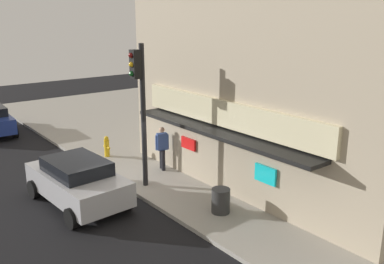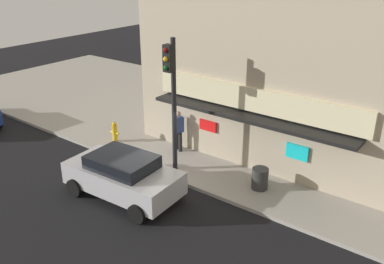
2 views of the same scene
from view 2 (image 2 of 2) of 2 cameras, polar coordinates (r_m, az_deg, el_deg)
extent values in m
plane|color=black|center=(16.06, -4.83, -5.91)|extent=(53.77, 53.77, 0.00)
cube|color=#A39E93|center=(20.35, 6.28, 0.70)|extent=(35.84, 11.81, 0.14)
cube|color=tan|center=(18.63, 15.02, 10.63)|extent=(11.14, 8.25, 7.72)
cube|color=beige|center=(15.21, 8.35, 4.39)|extent=(8.47, 0.16, 0.88)
cube|color=black|center=(15.11, 7.58, 2.03)|extent=(8.02, 0.90, 0.12)
cube|color=red|center=(16.72, 2.19, 0.87)|extent=(0.79, 0.08, 0.43)
cube|color=#19D8E5|center=(15.08, 14.16, -2.67)|extent=(0.82, 0.08, 0.54)
cylinder|color=black|center=(15.18, -2.46, 3.40)|extent=(0.18, 0.18, 5.04)
cube|color=black|center=(14.48, -3.22, 10.02)|extent=(0.32, 0.28, 0.95)
sphere|color=maroon|center=(14.31, -3.64, 11.08)|extent=(0.18, 0.18, 0.18)
sphere|color=yellow|center=(14.37, -3.61, 9.91)|extent=(0.18, 0.18, 0.18)
sphere|color=#0F4C19|center=(14.44, -3.58, 8.75)|extent=(0.18, 0.18, 0.18)
cylinder|color=gold|center=(18.68, -10.49, -0.18)|extent=(0.23, 0.23, 0.75)
sphere|color=gold|center=(18.51, -10.58, 1.06)|extent=(0.19, 0.19, 0.19)
cylinder|color=gold|center=(18.78, -10.86, 0.05)|extent=(0.12, 0.10, 0.10)
cylinder|color=gold|center=(18.54, -10.13, -0.21)|extent=(0.12, 0.10, 0.10)
cylinder|color=#2D2D2D|center=(14.91, 9.26, -6.29)|extent=(0.58, 0.58, 0.78)
cylinder|color=black|center=(17.63, -2.07, -1.10)|extent=(0.20, 0.20, 0.83)
cylinder|color=black|center=(17.42, -1.61, -1.39)|extent=(0.20, 0.20, 0.83)
cube|color=#334C8C|center=(17.23, -1.87, 1.01)|extent=(0.36, 0.46, 0.66)
sphere|color=tan|center=(17.06, -1.89, 2.47)|extent=(0.22, 0.22, 0.22)
cylinder|color=#334C8C|center=(17.14, -2.50, 0.75)|extent=(0.13, 0.13, 0.59)
cylinder|color=#334C8C|center=(17.36, -1.25, 1.06)|extent=(0.13, 0.13, 0.59)
cube|color=#B7B7BC|center=(14.58, -9.37, -6.18)|extent=(4.16, 2.12, 0.78)
cube|color=black|center=(14.29, -9.53, -4.03)|extent=(2.28, 1.71, 0.44)
cylinder|color=black|center=(14.59, -2.59, -7.62)|extent=(0.65, 0.26, 0.64)
cylinder|color=black|center=(13.36, -7.48, -10.99)|extent=(0.65, 0.26, 0.64)
cylinder|color=black|center=(16.24, -10.73, -4.64)|extent=(0.65, 0.26, 0.64)
cylinder|color=black|center=(15.14, -15.71, -7.31)|extent=(0.65, 0.26, 0.64)
camera|label=1|loc=(4.92, 70.10, -13.27)|focal=39.21mm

